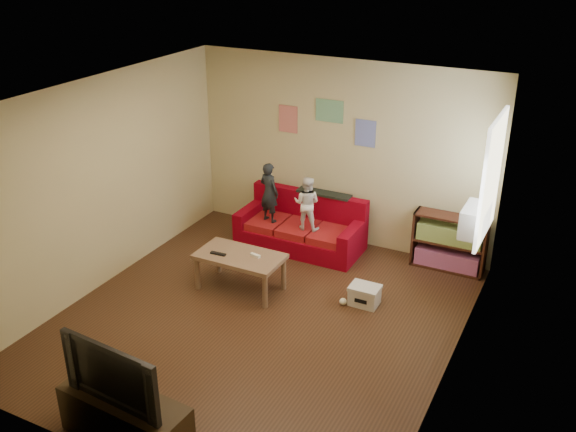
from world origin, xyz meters
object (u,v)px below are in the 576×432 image
at_px(bookshelf, 449,245).
at_px(tv_stand, 126,419).
at_px(television, 119,370).
at_px(coffee_table, 240,260).
at_px(file_box, 365,295).
at_px(child_b, 307,203).
at_px(child_a, 269,192).
at_px(sofa, 302,229).

distance_m(bookshelf, tv_stand, 4.90).
distance_m(tv_stand, television, 0.55).
bearing_deg(coffee_table, file_box, 13.32).
xyz_separation_m(child_b, coffee_table, (-0.32, -1.32, -0.34)).
xyz_separation_m(file_box, tv_stand, (-1.12, -3.16, 0.11)).
bearing_deg(tv_stand, child_a, 103.64).
relative_size(sofa, television, 1.69).
bearing_deg(television, coffee_table, 103.52).
height_order(child_a, television, child_a).
bearing_deg(file_box, coffee_table, -166.68).
bearing_deg(child_b, file_box, 135.55).
bearing_deg(sofa, television, -86.29).
relative_size(sofa, bookshelf, 1.83).
distance_m(child_a, file_box, 2.19).
distance_m(child_a, coffee_table, 1.40).
height_order(child_a, bookshelf, child_a).
relative_size(bookshelf, television, 0.92).
height_order(sofa, tv_stand, sofa).
bearing_deg(child_b, coffee_table, 69.00).
distance_m(child_b, coffee_table, 1.40).
bearing_deg(television, file_box, 74.87).
height_order(sofa, child_b, child_b).
height_order(coffee_table, television, television).
height_order(child_a, coffee_table, child_a).
height_order(sofa, file_box, sofa).
distance_m(child_b, tv_stand, 4.14).
relative_size(child_b, file_box, 2.12).
distance_m(child_a, television, 4.17).
bearing_deg(child_a, sofa, -145.11).
relative_size(child_a, coffee_table, 0.80).
relative_size(child_b, tv_stand, 0.62).
bearing_deg(file_box, television, -109.54).
distance_m(sofa, bookshelf, 2.11).
xyz_separation_m(child_a, television, (0.73, -4.11, -0.04)).
xyz_separation_m(child_a, tv_stand, (0.73, -4.11, -0.59)).
height_order(bookshelf, television, television).
height_order(bookshelf, file_box, bookshelf).
distance_m(child_b, file_box, 1.69).
relative_size(sofa, coffee_table, 1.63).
relative_size(sofa, tv_stand, 1.42).
relative_size(sofa, file_box, 4.88).
height_order(coffee_table, bookshelf, bookshelf).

